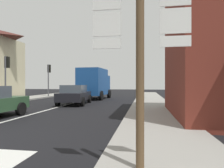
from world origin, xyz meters
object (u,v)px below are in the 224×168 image
at_px(sedan_far, 75,94).
at_px(route_sign_post, 140,64).
at_px(traffic_light_near_left, 7,69).
at_px(delivery_truck, 94,83).
at_px(traffic_light_far_left, 49,73).

xyz_separation_m(sedan_far, route_sign_post, (5.15, -11.14, 1.15)).
height_order(sedan_far, traffic_light_near_left, traffic_light_near_left).
relative_size(sedan_far, route_sign_post, 1.36).
distance_m(delivery_truck, traffic_light_near_left, 8.09).
xyz_separation_m(sedan_far, traffic_light_far_left, (-5.63, 7.05, 2.02)).
height_order(sedan_far, traffic_light_far_left, traffic_light_far_left).
bearing_deg(sedan_far, route_sign_post, -65.19).
height_order(sedan_far, route_sign_post, route_sign_post).
relative_size(delivery_truck, route_sign_post, 1.60).
relative_size(sedan_far, traffic_light_far_left, 1.16).
bearing_deg(traffic_light_far_left, route_sign_post, -59.35).
bearing_deg(delivery_truck, traffic_light_near_left, -136.33).
xyz_separation_m(route_sign_post, traffic_light_near_left, (-10.77, 11.02, 0.85)).
height_order(delivery_truck, traffic_light_far_left, traffic_light_far_left).
bearing_deg(route_sign_post, traffic_light_far_left, 120.65).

